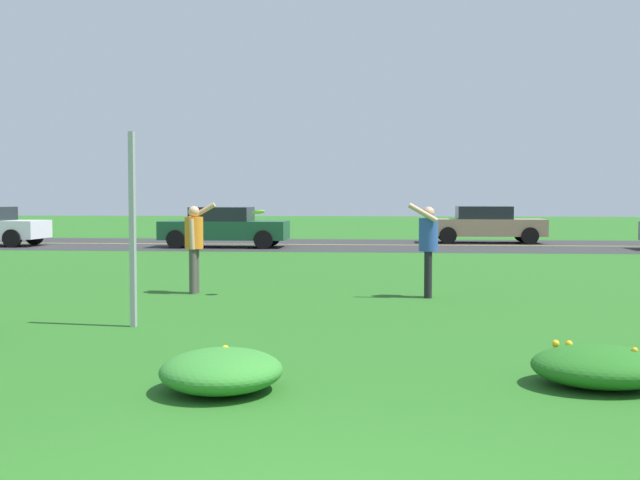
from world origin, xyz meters
TOP-DOWN VIEW (x-y plane):
  - ground_plane at (0.00, 12.98)m, footprint 120.00×120.00m
  - highway_strip at (0.00, 25.96)m, footprint 120.00×8.09m
  - highway_center_stripe at (0.00, 25.96)m, footprint 120.00×0.16m
  - daylily_clump_mid_center at (2.44, 3.77)m, footprint 1.30×1.11m
  - daylily_clump_front_left at (-1.09, 3.26)m, footprint 1.13×1.22m
  - sign_post_near_path at (-3.09, 6.74)m, footprint 0.07×0.10m
  - person_thrower_orange_shirt at (-3.19, 10.56)m, footprint 0.54×0.50m
  - person_catcher_blue_shirt at (1.11, 10.34)m, footprint 0.54×0.50m
  - frisbee_lime at (-1.93, 10.26)m, footprint 0.24×0.24m
  - car_dark_green_center_left at (-5.55, 24.14)m, footprint 4.50×2.00m
  - car_tan_center_right at (4.16, 27.79)m, footprint 4.50×2.00m

SIDE VIEW (x-z plane):
  - ground_plane at x=0.00m, z-range 0.00..0.00m
  - highway_strip at x=0.00m, z-range 0.00..0.01m
  - highway_center_stripe at x=0.00m, z-range 0.01..0.01m
  - daylily_clump_mid_center at x=2.44m, z-range -0.01..0.39m
  - daylily_clump_front_left at x=-1.09m, z-range 0.00..0.38m
  - car_dark_green_center_left at x=-5.55m, z-range 0.01..1.46m
  - car_tan_center_right at x=4.16m, z-range 0.01..1.46m
  - person_catcher_blue_shirt at x=1.11m, z-range 0.13..1.82m
  - person_thrower_orange_shirt at x=-3.19m, z-range 0.13..1.83m
  - sign_post_near_path at x=-3.09m, z-range 0.00..2.69m
  - frisbee_lime at x=-1.93m, z-range 1.47..1.57m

